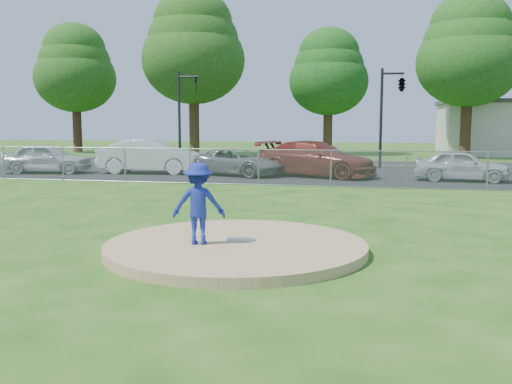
# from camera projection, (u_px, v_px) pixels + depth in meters

# --- Properties ---
(ground) EXTENTS (120.00, 120.00, 0.00)m
(ground) POSITION_uv_depth(u_px,v_px,m) (300.00, 192.00, 21.51)
(ground) COLOR #204B10
(ground) RESTS_ON ground
(pitchers_mound) EXTENTS (5.40, 5.40, 0.20)m
(pitchers_mound) POSITION_uv_depth(u_px,v_px,m) (236.00, 247.00, 11.79)
(pitchers_mound) COLOR tan
(pitchers_mound) RESTS_ON ground
(pitching_rubber) EXTENTS (0.60, 0.15, 0.04)m
(pitching_rubber) POSITION_uv_depth(u_px,v_px,m) (238.00, 239.00, 11.97)
(pitching_rubber) COLOR white
(pitching_rubber) RESTS_ON pitchers_mound
(chain_link_fence) EXTENTS (40.00, 0.06, 1.50)m
(chain_link_fence) POSITION_uv_depth(u_px,v_px,m) (306.00, 168.00, 23.36)
(chain_link_fence) COLOR gray
(chain_link_fence) RESTS_ON ground
(parking_lot) EXTENTS (50.00, 8.00, 0.01)m
(parking_lot) POSITION_uv_depth(u_px,v_px,m) (317.00, 176.00, 27.82)
(parking_lot) COLOR black
(parking_lot) RESTS_ON ground
(street) EXTENTS (60.00, 7.00, 0.01)m
(street) POSITION_uv_depth(u_px,v_px,m) (330.00, 164.00, 35.10)
(street) COLOR black
(street) RESTS_ON ground
(tree_far_left) EXTENTS (6.72, 6.72, 10.74)m
(tree_far_left) POSITION_uv_depth(u_px,v_px,m) (75.00, 68.00, 47.47)
(tree_far_left) COLOR #351E13
(tree_far_left) RESTS_ON ground
(tree_left) EXTENTS (7.84, 7.84, 12.53)m
(tree_left) POSITION_uv_depth(u_px,v_px,m) (193.00, 47.00, 43.13)
(tree_left) COLOR #362613
(tree_left) RESTS_ON ground
(tree_center) EXTENTS (6.16, 6.16, 9.84)m
(tree_center) POSITION_uv_depth(u_px,v_px,m) (329.00, 71.00, 44.21)
(tree_center) COLOR #3A2415
(tree_center) RESTS_ON ground
(tree_right) EXTENTS (7.28, 7.28, 11.63)m
(tree_right) POSITION_uv_depth(u_px,v_px,m) (469.00, 49.00, 40.06)
(tree_right) COLOR #362213
(tree_right) RESTS_ON ground
(traffic_signal_left) EXTENTS (1.28, 0.20, 5.60)m
(traffic_signal_left) POSITION_uv_depth(u_px,v_px,m) (183.00, 109.00, 34.54)
(traffic_signal_left) COLOR black
(traffic_signal_left) RESTS_ON ground
(traffic_signal_center) EXTENTS (1.42, 2.48, 5.60)m
(traffic_signal_center) POSITION_uv_depth(u_px,v_px,m) (400.00, 86.00, 31.77)
(traffic_signal_center) COLOR black
(traffic_signal_center) RESTS_ON ground
(pitcher) EXTENTS (1.16, 0.80, 1.66)m
(pitcher) POSITION_uv_depth(u_px,v_px,m) (199.00, 203.00, 11.54)
(pitcher) COLOR navy
(pitcher) RESTS_ON pitchers_mound
(traffic_cone) EXTENTS (0.35, 0.35, 0.68)m
(traffic_cone) POSITION_uv_depth(u_px,v_px,m) (195.00, 171.00, 26.74)
(traffic_cone) COLOR #F9470D
(traffic_cone) RESTS_ON parking_lot
(parked_car_silver) EXTENTS (4.68, 2.44, 1.52)m
(parked_car_silver) POSITION_uv_depth(u_px,v_px,m) (47.00, 158.00, 29.24)
(parked_car_silver) COLOR #BBBAC0
(parked_car_silver) RESTS_ON parking_lot
(parked_car_white) EXTENTS (5.34, 2.16, 1.72)m
(parked_car_white) POSITION_uv_depth(u_px,v_px,m) (150.00, 156.00, 29.07)
(parked_car_white) COLOR silver
(parked_car_white) RESTS_ON parking_lot
(parked_car_gray) EXTENTS (5.20, 3.65, 1.32)m
(parked_car_gray) POSITION_uv_depth(u_px,v_px,m) (237.00, 162.00, 28.02)
(parked_car_gray) COLOR slate
(parked_car_gray) RESTS_ON parking_lot
(parked_car_darkred) EXTENTS (6.33, 4.30, 1.70)m
(parked_car_darkred) POSITION_uv_depth(u_px,v_px,m) (317.00, 159.00, 27.40)
(parked_car_darkred) COLOR maroon
(parked_car_darkred) RESTS_ON parking_lot
(parked_car_pearl) EXTENTS (4.22, 2.05, 1.39)m
(parked_car_pearl) POSITION_uv_depth(u_px,v_px,m) (461.00, 165.00, 25.36)
(parked_car_pearl) COLOR silver
(parked_car_pearl) RESTS_ON parking_lot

